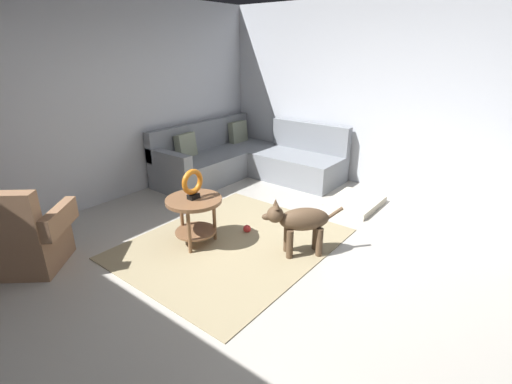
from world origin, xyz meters
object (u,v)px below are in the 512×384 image
object	(u,v)px
armchair	(24,239)
dog_toy_ball	(247,229)
sectional_couch	(246,160)
dog	(300,222)
side_table	(194,209)
torus_sculpture	(193,183)
dog_bed_mat	(355,203)

from	to	relation	value
armchair	dog_toy_ball	world-z (taller)	armchair
sectional_couch	dog	distance (m)	2.55
side_table	dog_toy_ball	world-z (taller)	side_table
armchair	torus_sculpture	xyz separation A→B (m)	(1.35, -0.93, 0.39)
side_table	torus_sculpture	world-z (taller)	torus_sculpture
side_table	torus_sculpture	distance (m)	0.29
side_table	dog_toy_ball	size ratio (longest dim) A/B	6.57
side_table	dog_bed_mat	size ratio (longest dim) A/B	0.75
armchair	sectional_couch	bearing A→B (deg)	50.26
side_table	dog_toy_ball	xyz separation A→B (m)	(0.55, -0.28, -0.37)
sectional_couch	torus_sculpture	size ratio (longest dim) A/B	6.90
torus_sculpture	dog	distance (m)	1.18
side_table	dog_bed_mat	distance (m)	2.30
armchair	torus_sculpture	size ratio (longest dim) A/B	3.06
dog_bed_mat	dog	xyz separation A→B (m)	(-1.56, -0.07, 0.33)
side_table	dog_toy_ball	distance (m)	0.72
torus_sculpture	dog_bed_mat	world-z (taller)	torus_sculpture
armchair	dog	size ratio (longest dim) A/B	1.55
sectional_couch	torus_sculpture	world-z (taller)	sectional_couch
torus_sculpture	dog_bed_mat	bearing A→B (deg)	-24.46
side_table	torus_sculpture	xyz separation A→B (m)	(0.00, 0.00, 0.29)
armchair	side_table	xyz separation A→B (m)	(1.35, -0.93, 0.09)
side_table	torus_sculpture	bearing A→B (deg)	0.00
dog	dog_toy_ball	size ratio (longest dim) A/B	7.06
dog_toy_ball	side_table	bearing A→B (deg)	153.38
dog_toy_ball	dog_bed_mat	bearing A→B (deg)	-23.66
dog_bed_mat	dog_toy_ball	size ratio (longest dim) A/B	8.75
sectional_couch	dog	size ratio (longest dim) A/B	3.49
torus_sculpture	dog_bed_mat	distance (m)	2.37
sectional_couch	dog	world-z (taller)	sectional_couch
sectional_couch	side_table	size ratio (longest dim) A/B	3.75
side_table	dog_bed_mat	world-z (taller)	side_table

